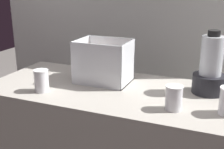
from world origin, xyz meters
TOP-DOWN VIEW (x-y plane):
  - back_wall_unit at (-0.00, 0.77)m, footprint 2.60×0.24m
  - carrot_display_bin at (-0.09, 0.09)m, footprint 0.30×0.23m
  - blender_pitcher at (0.50, 0.13)m, footprint 0.17×0.17m
  - juice_cup_orange_far_left at (-0.33, -0.18)m, footprint 0.08×0.08m
  - juice_cup_carrot_left at (0.37, -0.15)m, footprint 0.08×0.08m

SIDE VIEW (x-z plane):
  - juice_cup_carrot_left at x=0.37m, z-range 0.89..1.01m
  - juice_cup_orange_far_left at x=-0.33m, z-range 0.89..1.01m
  - carrot_display_bin at x=-0.09m, z-range 0.85..1.10m
  - blender_pitcher at x=0.50m, z-range 0.86..1.19m
  - back_wall_unit at x=0.00m, z-range 0.01..2.51m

